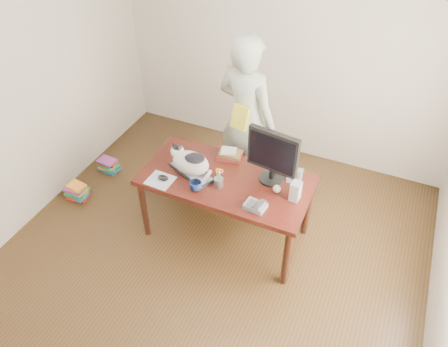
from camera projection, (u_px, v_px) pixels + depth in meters
room at (194, 166)px, 3.28m from camera, size 4.50×4.50×4.50m
desk at (229, 185)px, 4.23m from camera, size 1.60×0.80×0.75m
keyboard at (191, 172)px, 4.13m from camera, size 0.51×0.36×0.03m
cat at (190, 161)px, 4.06m from camera, size 0.46×0.35×0.27m
monitor at (273, 154)px, 3.86m from camera, size 0.48×0.27×0.54m
pen_cup at (219, 181)px, 3.96m from camera, size 0.10×0.10×0.21m
mousepad at (160, 180)px, 4.06m from camera, size 0.25×0.23×0.01m
mouse at (163, 178)px, 4.05m from camera, size 0.11×0.07×0.04m
coffee_mug at (196, 186)px, 3.94m from camera, size 0.16×0.16×0.09m
phone at (256, 206)px, 3.77m from camera, size 0.20×0.16×0.08m
speaker at (295, 191)px, 3.81m from camera, size 0.09×0.10×0.19m
baseball at (277, 189)px, 3.92m from camera, size 0.07×0.07×0.07m
book_stack at (230, 154)px, 4.30m from camera, size 0.26×0.21×0.09m
calculator at (295, 175)px, 4.08m from camera, size 0.16×0.20×0.06m
person at (246, 119)px, 4.52m from camera, size 0.77×0.60×1.86m
held_book at (240, 118)px, 4.32m from camera, size 0.20×0.14×0.24m
book_pile_a at (77, 191)px, 4.92m from camera, size 0.27×0.22×0.18m
book_pile_b at (108, 165)px, 5.30m from camera, size 0.26×0.20×0.15m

